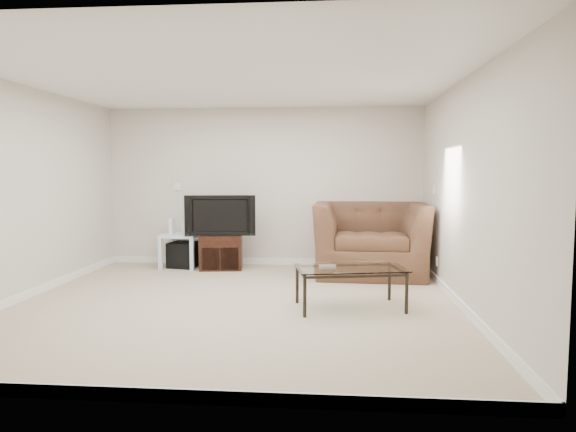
# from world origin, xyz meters

# --- Properties ---
(floor) EXTENTS (5.00, 5.00, 0.00)m
(floor) POSITION_xyz_m (0.00, 0.00, 0.00)
(floor) COLOR tan
(floor) RESTS_ON ground
(ceiling) EXTENTS (5.00, 5.00, 0.00)m
(ceiling) POSITION_xyz_m (0.00, 0.00, 2.50)
(ceiling) COLOR white
(ceiling) RESTS_ON ground
(wall_back) EXTENTS (5.00, 0.02, 2.50)m
(wall_back) POSITION_xyz_m (0.00, 2.50, 1.25)
(wall_back) COLOR silver
(wall_back) RESTS_ON ground
(wall_left) EXTENTS (0.02, 5.00, 2.50)m
(wall_left) POSITION_xyz_m (-2.50, 0.00, 1.25)
(wall_left) COLOR silver
(wall_left) RESTS_ON ground
(wall_right) EXTENTS (0.02, 5.00, 2.50)m
(wall_right) POSITION_xyz_m (2.50, 0.00, 1.25)
(wall_right) COLOR silver
(wall_right) RESTS_ON ground
(plate_back) EXTENTS (0.12, 0.02, 0.12)m
(plate_back) POSITION_xyz_m (-1.40, 2.49, 1.25)
(plate_back) COLOR white
(plate_back) RESTS_ON wall_back
(plate_right_switch) EXTENTS (0.02, 0.09, 0.13)m
(plate_right_switch) POSITION_xyz_m (2.49, 1.60, 1.25)
(plate_right_switch) COLOR white
(plate_right_switch) RESTS_ON wall_right
(plate_right_outlet) EXTENTS (0.02, 0.08, 0.12)m
(plate_right_outlet) POSITION_xyz_m (2.49, 1.30, 0.30)
(plate_right_outlet) COLOR white
(plate_right_outlet) RESTS_ON wall_right
(tv_stand) EXTENTS (0.69, 0.52, 0.53)m
(tv_stand) POSITION_xyz_m (-0.60, 2.05, 0.27)
(tv_stand) COLOR black
(tv_stand) RESTS_ON floor
(dvd_player) EXTENTS (0.42, 0.32, 0.05)m
(dvd_player) POSITION_xyz_m (-0.60, 2.01, 0.44)
(dvd_player) COLOR black
(dvd_player) RESTS_ON tv_stand
(television) EXTENTS (1.00, 0.32, 0.61)m
(television) POSITION_xyz_m (-0.60, 2.02, 0.84)
(television) COLOR black
(television) RESTS_ON tv_stand
(side_table) EXTENTS (0.57, 0.57, 0.53)m
(side_table) POSITION_xyz_m (-1.25, 2.14, 0.26)
(side_table) COLOR #ABC8D3
(side_table) RESTS_ON floor
(subwoofer) EXTENTS (0.48, 0.48, 0.41)m
(subwoofer) POSITION_xyz_m (-1.22, 2.16, 0.19)
(subwoofer) COLOR black
(subwoofer) RESTS_ON floor
(game_console) EXTENTS (0.06, 0.18, 0.24)m
(game_console) POSITION_xyz_m (-1.39, 2.12, 0.65)
(game_console) COLOR white
(game_console) RESTS_ON side_table
(game_case) EXTENTS (0.06, 0.16, 0.21)m
(game_case) POSITION_xyz_m (-1.19, 2.12, 0.63)
(game_case) COLOR silver
(game_case) RESTS_ON side_table
(recliner) EXTENTS (1.64, 1.10, 1.40)m
(recliner) POSITION_xyz_m (1.65, 1.87, 0.70)
(recliner) COLOR #4F3520
(recliner) RESTS_ON floor
(coffee_table) EXTENTS (1.27, 0.88, 0.46)m
(coffee_table) POSITION_xyz_m (1.29, -0.07, 0.23)
(coffee_table) COLOR black
(coffee_table) RESTS_ON floor
(remote) EXTENTS (0.19, 0.07, 0.02)m
(remote) POSITION_xyz_m (1.04, -0.07, 0.47)
(remote) COLOR #B2B2B7
(remote) RESTS_ON coffee_table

